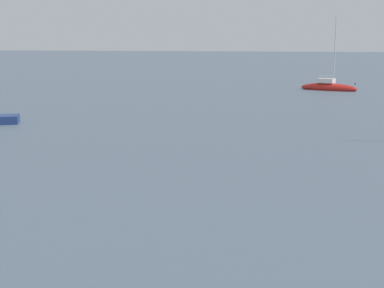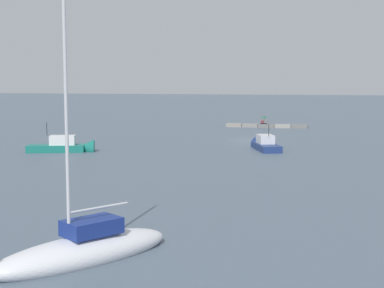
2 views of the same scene
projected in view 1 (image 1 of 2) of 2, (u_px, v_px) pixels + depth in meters
name	position (u px, v px, depth m)	size (l,w,h in m)	color
sailboat_red_far	(329.00, 87.00, 78.18)	(5.05, 8.04, 10.29)	red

